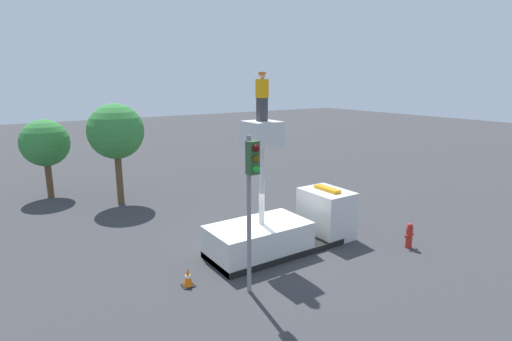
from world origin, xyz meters
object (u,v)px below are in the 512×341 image
Objects in this scene: fire_hydrant at (409,236)px; tree_right_bg at (116,132)px; traffic_cone_rear at (188,278)px; traffic_light_pole at (251,185)px; worker at (262,97)px; bucket_truck at (285,226)px; tree_left_bg at (45,143)px.

fire_hydrant is 0.19× the size of tree_right_bg.
traffic_light_pole is at bearing -45.70° from traffic_cone_rear.
tree_right_bg reaches higher than fire_hydrant.
worker reaches higher than traffic_cone_rear.
traffic_cone_rear is (-4.57, -0.69, -0.65)m from bucket_truck.
worker is 2.68× the size of traffic_cone_rear.
traffic_cone_rear is at bearing 134.30° from traffic_light_pole.
traffic_light_pole is 16.10m from tree_left_bg.
tree_right_bg is (-3.84, 9.87, 3.02)m from bucket_truck.
tree_left_bg is (-3.87, 15.62, -0.45)m from traffic_light_pole.
fire_hydrant is 15.43m from tree_right_bg.
worker reaches higher than tree_right_bg.
fire_hydrant is at bearing -27.58° from worker.
tree_left_bg is at bearing 131.31° from tree_right_bg.
tree_right_bg is (-8.09, 12.67, 3.46)m from fire_hydrant.
worker is at bearing 180.00° from bucket_truck.
tree_right_bg is at bearing 122.55° from fire_hydrant.
traffic_light_pole reaches higher than traffic_cone_rear.
traffic_cone_rear is 14.54m from tree_left_bg.
traffic_light_pole is 12.14m from tree_right_bg.
fire_hydrant is 0.23× the size of tree_left_bg.
traffic_cone_rear is at bearing -80.48° from tree_left_bg.
worker is (-1.13, 0.00, 5.16)m from bucket_truck.
traffic_light_pole reaches higher than tree_left_bg.
bucket_truck is at bearing 36.25° from traffic_light_pole.
traffic_cone_rear is 11.20m from tree_right_bg.
bucket_truck is 5.28m from worker.
fire_hydrant is (5.37, -2.81, -5.60)m from worker.
traffic_cone_rear is 0.12× the size of tree_right_bg.
tree_left_bg is 0.83× the size of tree_right_bg.
tree_right_bg reaches higher than tree_left_bg.
bucket_truck is 3.63× the size of worker.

